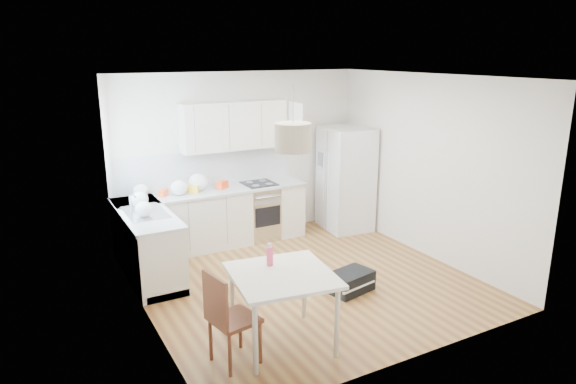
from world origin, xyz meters
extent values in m
plane|color=brown|center=(0.00, 0.00, 0.00)|extent=(4.20, 4.20, 0.00)
plane|color=white|center=(0.00, 0.00, 2.70)|extent=(4.20, 4.20, 0.00)
plane|color=silver|center=(0.00, 2.10, 1.35)|extent=(4.20, 0.00, 4.20)
plane|color=silver|center=(-2.10, 0.00, 1.35)|extent=(0.00, 4.20, 4.20)
plane|color=silver|center=(2.10, 0.00, 1.35)|extent=(0.00, 4.20, 4.20)
cube|color=#BFE0F9|center=(-2.09, 1.15, 1.75)|extent=(0.02, 1.00, 1.00)
cube|color=silver|center=(-0.60, 1.80, 0.44)|extent=(3.00, 0.60, 0.88)
cube|color=silver|center=(-1.80, 1.20, 0.44)|extent=(0.60, 1.80, 0.88)
cube|color=#ACAFB1|center=(-0.60, 1.80, 0.90)|extent=(3.02, 0.64, 0.04)
cube|color=#ACAFB1|center=(-1.80, 1.20, 0.90)|extent=(0.64, 1.82, 0.04)
cube|color=white|center=(-0.60, 2.09, 1.21)|extent=(3.00, 0.01, 0.58)
cube|color=white|center=(-2.09, 1.20, 1.21)|extent=(0.01, 1.80, 0.58)
cube|color=silver|center=(-0.15, 1.94, 1.88)|extent=(1.70, 0.32, 0.75)
cube|color=beige|center=(-0.99, -1.22, 0.78)|extent=(1.15, 1.15, 0.04)
cylinder|color=silver|center=(-1.47, -1.59, 0.38)|extent=(0.05, 0.05, 0.76)
cylinder|color=silver|center=(-0.63, -1.70, 0.38)|extent=(0.05, 0.05, 0.76)
cylinder|color=silver|center=(-1.35, -0.74, 0.38)|extent=(0.05, 0.05, 0.76)
cylinder|color=silver|center=(-0.51, -0.86, 0.38)|extent=(0.05, 0.05, 0.76)
cylinder|color=#F0426D|center=(-1.00, -0.97, 0.92)|extent=(0.09, 0.09, 0.25)
cube|color=black|center=(0.36, -0.56, 0.13)|extent=(0.63, 0.48, 0.26)
cylinder|color=#BDAE91|center=(-0.82, -1.14, 2.18)|extent=(0.45, 0.45, 0.28)
ellipsoid|color=white|center=(-1.68, 1.89, 1.02)|extent=(0.23, 0.20, 0.21)
ellipsoid|color=white|center=(-1.14, 1.76, 1.03)|extent=(0.25, 0.21, 0.23)
ellipsoid|color=white|center=(-0.80, 1.88, 1.06)|extent=(0.30, 0.26, 0.27)
ellipsoid|color=white|center=(-1.80, 1.44, 1.03)|extent=(0.24, 0.20, 0.22)
ellipsoid|color=white|center=(-1.85, 0.97, 1.02)|extent=(0.22, 0.19, 0.20)
cube|color=red|center=(-0.43, 1.82, 0.98)|extent=(0.20, 0.17, 0.12)
cube|color=yellow|center=(-0.92, 1.79, 0.98)|extent=(0.20, 0.18, 0.12)
cube|color=red|center=(-1.36, 1.84, 0.97)|extent=(0.17, 0.16, 0.10)
camera|label=1|loc=(-3.27, -5.50, 3.00)|focal=32.00mm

